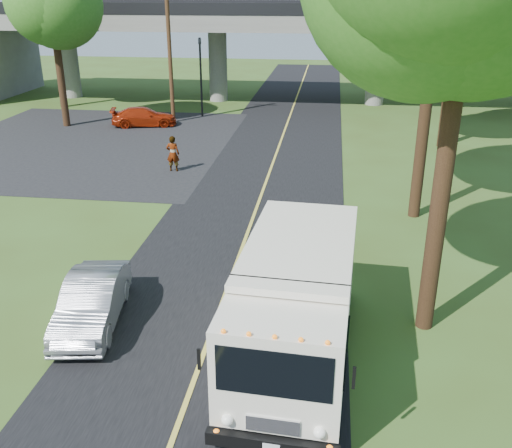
% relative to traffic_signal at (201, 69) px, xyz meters
% --- Properties ---
extents(ground, '(120.00, 120.00, 0.00)m').
position_rel_traffic_signal_xyz_m(ground, '(6.00, -26.00, -3.20)').
color(ground, '#384B1B').
rests_on(ground, ground).
extents(road, '(7.00, 90.00, 0.02)m').
position_rel_traffic_signal_xyz_m(road, '(6.00, -16.00, -3.19)').
color(road, black).
rests_on(road, ground).
extents(parking_lot, '(16.00, 18.00, 0.01)m').
position_rel_traffic_signal_xyz_m(parking_lot, '(-5.00, -8.00, -3.19)').
color(parking_lot, black).
rests_on(parking_lot, ground).
extents(lane_line, '(0.12, 90.00, 0.01)m').
position_rel_traffic_signal_xyz_m(lane_line, '(6.00, -16.00, -3.17)').
color(lane_line, gold).
rests_on(lane_line, road).
extents(overpass, '(54.00, 10.00, 7.30)m').
position_rel_traffic_signal_xyz_m(overpass, '(6.00, 6.00, 1.36)').
color(overpass, slate).
rests_on(overpass, ground).
extents(traffic_signal, '(0.18, 0.22, 5.20)m').
position_rel_traffic_signal_xyz_m(traffic_signal, '(0.00, 0.00, 0.00)').
color(traffic_signal, black).
rests_on(traffic_signal, ground).
extents(utility_pole, '(1.60, 0.26, 9.00)m').
position_rel_traffic_signal_xyz_m(utility_pole, '(-1.50, -2.00, 1.40)').
color(utility_pole, '#472D19').
rests_on(utility_pole, ground).
extents(tree_left_far, '(5.26, 5.16, 9.89)m').
position_rel_traffic_signal_xyz_m(tree_left_far, '(-10.79, 1.84, 4.25)').
color(tree_left_far, '#382314').
rests_on(tree_left_far, ground).
extents(step_van, '(2.91, 6.93, 2.85)m').
position_rel_traffic_signal_xyz_m(step_van, '(8.20, -26.86, -1.65)').
color(step_van, silver).
rests_on(step_van, ground).
extents(red_sedan, '(4.37, 2.62, 1.19)m').
position_rel_traffic_signal_xyz_m(red_sedan, '(-3.04, -3.36, -2.61)').
color(red_sedan, '#942109').
rests_on(red_sedan, ground).
extents(silver_sedan, '(1.94, 4.06, 1.28)m').
position_rel_traffic_signal_xyz_m(silver_sedan, '(2.80, -26.00, -2.56)').
color(silver_sedan, gray).
rests_on(silver_sedan, ground).
extents(pedestrian, '(0.64, 0.43, 1.74)m').
position_rel_traffic_signal_xyz_m(pedestrian, '(1.36, -12.57, -2.33)').
color(pedestrian, gray).
rests_on(pedestrian, ground).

